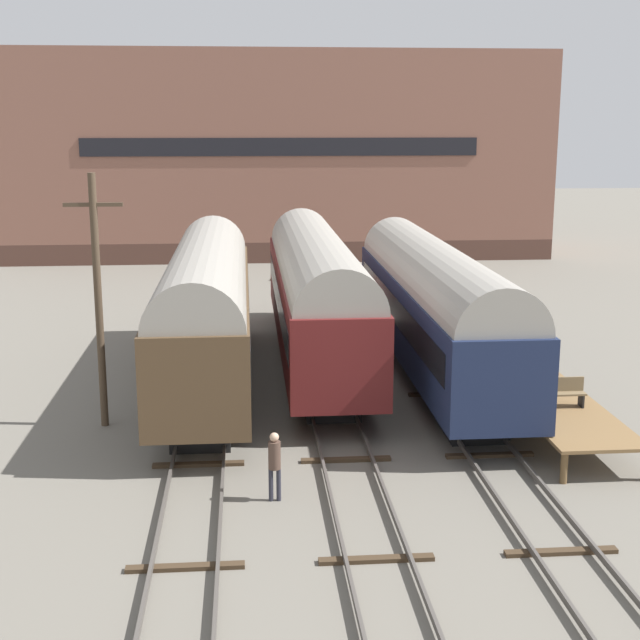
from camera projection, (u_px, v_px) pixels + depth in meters
The scene contains 12 objects.
ground_plane at pixel (335, 427), 28.60m from camera, with size 200.00×200.00×0.00m, color #6B665B.
track_left at pixel (203, 426), 28.22m from camera, with size 2.60×60.00×0.26m.
track_middle at pixel (335, 422), 28.57m from camera, with size 2.60×60.00×0.26m.
track_right at pixel (465, 419), 28.92m from camera, with size 2.60×60.00×0.26m.
train_car_maroon at pixel (316, 289), 35.36m from camera, with size 3.11×18.98×5.39m.
train_car_brown at pixel (206, 305), 32.28m from camera, with size 3.08×17.52×5.43m.
train_car_navy at pixel (434, 302), 33.32m from camera, with size 3.03×18.68×5.20m.
station_platform at pixel (541, 391), 29.34m from camera, with size 2.60×11.18×0.96m.
bench at pixel (562, 391), 27.45m from camera, with size 1.40×0.40×0.91m.
person_worker at pixel (275, 460), 22.78m from camera, with size 0.32×0.32×1.85m.
utility_pole at pixel (98, 298), 27.82m from camera, with size 1.80×0.24×8.07m.
warehouse_building at pixel (278, 155), 65.11m from camera, with size 38.12×10.78×14.35m.
Camera 1 is at (-2.80, -27.02, 9.60)m, focal length 50.00 mm.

